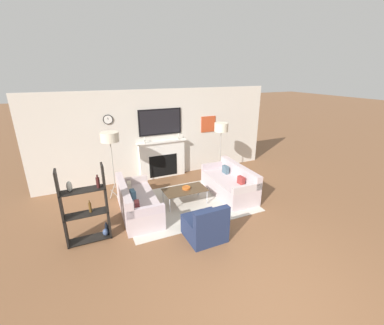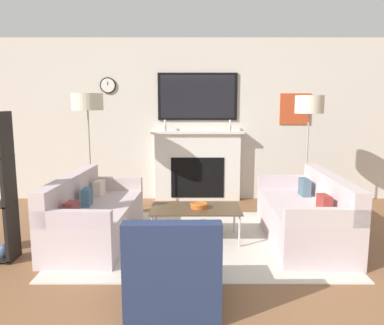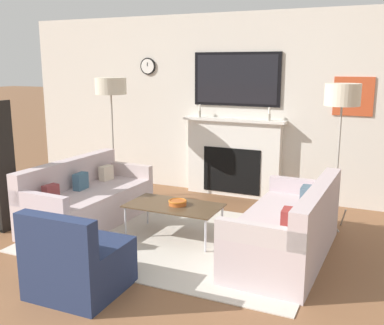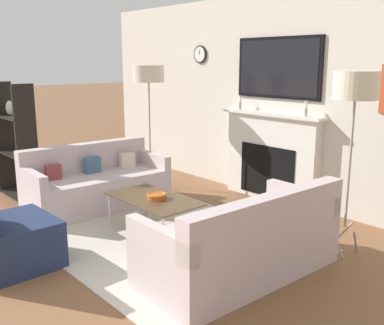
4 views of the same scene
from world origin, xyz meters
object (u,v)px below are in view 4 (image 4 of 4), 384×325
(armchair, at_px, (7,239))
(couch_right, at_px, (243,244))
(couch_left, at_px, (96,185))
(floor_lamp_left, at_px, (149,75))
(floor_lamp_right, at_px, (356,88))
(shelf_unit, at_px, (17,145))
(coffee_table, at_px, (153,200))
(decorative_bowl, at_px, (157,196))

(armchair, bearing_deg, couch_right, 44.29)
(couch_left, bearing_deg, armchair, -55.12)
(floor_lamp_left, xyz_separation_m, floor_lamp_right, (3.18, 0.00, -0.04))
(couch_right, xyz_separation_m, shelf_unit, (-3.62, -0.57, 0.43))
(couch_right, bearing_deg, floor_lamp_right, 73.61)
(coffee_table, relative_size, decorative_bowl, 5.08)
(floor_lamp_left, bearing_deg, couch_left, -73.74)
(armchair, bearing_deg, couch_left, 124.88)
(couch_right, relative_size, floor_lamp_left, 1.02)
(coffee_table, distance_m, floor_lamp_right, 2.32)
(decorative_bowl, bearing_deg, couch_right, -1.23)
(armchair, xyz_separation_m, floor_lamp_left, (-1.35, 2.57, 1.36))
(armchair, bearing_deg, decorative_bowl, 81.11)
(decorative_bowl, distance_m, shelf_unit, 2.43)
(coffee_table, bearing_deg, decorative_bowl, 17.28)
(decorative_bowl, xyz_separation_m, floor_lamp_right, (1.60, 1.07, 1.17))
(coffee_table, height_order, floor_lamp_left, floor_lamp_left)
(armchair, relative_size, shelf_unit, 0.50)
(couch_right, distance_m, floor_lamp_left, 3.35)
(floor_lamp_left, relative_size, floor_lamp_right, 1.02)
(floor_lamp_left, bearing_deg, shelf_unit, -114.35)
(shelf_unit, bearing_deg, couch_left, 28.12)
(decorative_bowl, relative_size, shelf_unit, 0.14)
(coffee_table, bearing_deg, floor_lamp_left, 144.90)
(couch_left, relative_size, floor_lamp_left, 1.00)
(floor_lamp_left, bearing_deg, decorative_bowl, -34.08)
(armchair, height_order, floor_lamp_right, floor_lamp_right)
(armchair, xyz_separation_m, coffee_table, (0.19, 1.49, 0.10))
(couch_left, xyz_separation_m, coffee_table, (1.22, 0.01, 0.08))
(coffee_table, distance_m, decorative_bowl, 0.07)
(couch_left, height_order, armchair, couch_left)
(couch_left, xyz_separation_m, shelf_unit, (-1.08, -0.58, 0.43))
(shelf_unit, bearing_deg, floor_lamp_left, 65.65)
(couch_right, distance_m, floor_lamp_right, 1.73)
(couch_right, relative_size, decorative_bowl, 8.58)
(couch_right, xyz_separation_m, decorative_bowl, (-1.28, 0.03, 0.13))
(coffee_table, distance_m, floor_lamp_left, 2.27)
(couch_right, height_order, floor_lamp_right, floor_lamp_right)
(floor_lamp_right, relative_size, shelf_unit, 1.13)
(floor_lamp_left, bearing_deg, couch_right, -21.02)
(couch_right, height_order, decorative_bowl, couch_right)
(couch_left, distance_m, decorative_bowl, 1.27)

